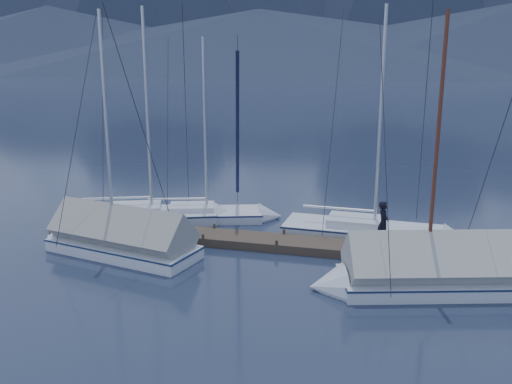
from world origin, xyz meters
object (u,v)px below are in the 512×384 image
Objects in this scene: sailboat_open_left at (164,217)px; person at (383,224)px; sailboat_covered_far at (111,240)px; sailboat_open_mid at (217,216)px; sailboat_covered_near at (422,275)px; sailboat_open_right at (387,235)px.

person is at bearing -10.61° from sailboat_open_left.
sailboat_open_left reaches higher than sailboat_covered_far.
sailboat_covered_far reaches higher than person.
person is (9.83, -1.84, 1.02)m from sailboat_open_left.
sailboat_open_mid reaches higher than person.
sailboat_open_left is at bearing 86.00° from sailboat_covered_far.
sailboat_covered_near is 11.50m from sailboat_covered_far.
sailboat_covered_near is (1.17, -4.88, 0.30)m from sailboat_open_right.
sailboat_open_mid is (2.26, 0.89, -0.02)m from sailboat_open_left.
sailboat_open_mid is 5.22× the size of person.
sailboat_covered_near is at bearing -147.42° from person.
sailboat_open_mid is 8.12m from person.
sailboat_open_left is 6.00× the size of person.
sailboat_open_right is 5.92× the size of person.
sailboat_covered_far is (-0.30, -4.30, 0.30)m from sailboat_open_left.
sailboat_covered_far is (-11.48, 0.62, 0.00)m from sailboat_covered_near.
sailboat_open_mid is at bearing 63.74° from sailboat_covered_far.
sailboat_open_right is at bearing 3.36° from person.
sailboat_covered_far is at bearing -157.54° from sailboat_open_right.
person is (10.13, 2.45, 0.72)m from sailboat_covered_far.
sailboat_open_left reaches higher than sailboat_open_mid.
sailboat_covered_near is at bearing -23.72° from sailboat_open_left.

